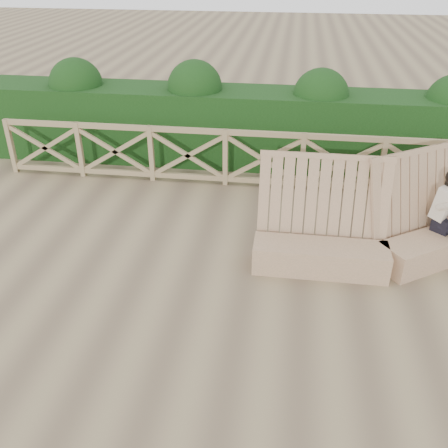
# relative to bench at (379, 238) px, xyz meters

# --- Properties ---
(ground) EXTENTS (60.00, 60.00, 0.00)m
(ground) POSITION_rel_bench_xyz_m (-1.84, -1.19, -0.39)
(ground) COLOR brown
(ground) RESTS_ON ground
(bench) EXTENTS (3.57, 1.71, 1.55)m
(bench) POSITION_rel_bench_xyz_m (0.00, 0.00, 0.00)
(bench) COLOR #84694B
(bench) RESTS_ON ground
(guardrail) EXTENTS (10.10, 0.09, 1.10)m
(guardrail) POSITION_rel_bench_xyz_m (-1.84, 2.31, 0.17)
(guardrail) COLOR #907954
(guardrail) RESTS_ON ground
(hedge) EXTENTS (12.00, 1.20, 1.50)m
(hedge) POSITION_rel_bench_xyz_m (-1.84, 3.51, 0.36)
(hedge) COLOR black
(hedge) RESTS_ON ground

